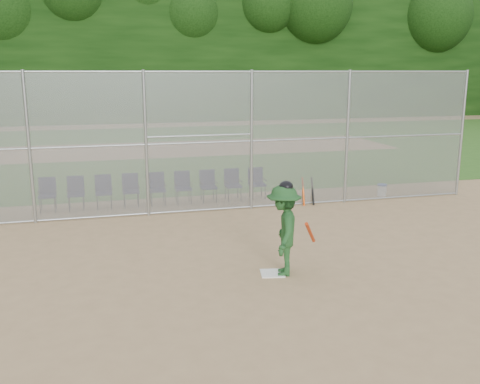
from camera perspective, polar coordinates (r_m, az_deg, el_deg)
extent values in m
plane|color=tan|center=(10.96, 3.37, -8.43)|extent=(100.00, 100.00, 0.00)
plane|color=#2D5D1C|center=(28.16, -8.09, 4.57)|extent=(100.00, 100.00, 0.00)
plane|color=tan|center=(28.16, -8.09, 4.58)|extent=(24.00, 24.00, 0.00)
cube|color=gray|center=(15.17, -2.42, 5.34)|extent=(16.00, 0.02, 4.00)
cylinder|color=#9EA3A8|center=(18.59, 22.56, 5.75)|extent=(0.09, 0.09, 4.00)
cylinder|color=#9EA3A8|center=(15.05, -2.49, 12.72)|extent=(16.00, 0.05, 0.05)
cube|color=black|center=(44.84, -11.00, 14.51)|extent=(80.00, 5.00, 11.00)
cube|color=white|center=(10.82, 3.48, -8.65)|extent=(0.55, 0.55, 0.02)
imported|color=#1F4E22|center=(10.54, 4.65, -4.08)|extent=(1.03, 1.33, 1.82)
ellipsoid|color=black|center=(10.32, 4.74, 0.60)|extent=(0.27, 0.30, 0.23)
cylinder|color=red|center=(10.31, 7.50, -4.31)|extent=(0.46, 0.61, 0.58)
cylinder|color=white|center=(17.93, 14.89, 0.14)|extent=(0.29, 0.29, 0.34)
cylinder|color=#2948B2|center=(17.89, 14.92, 0.74)|extent=(0.31, 0.31, 0.04)
cylinder|color=#D84C14|center=(16.21, 6.76, 0.06)|extent=(0.06, 0.28, 0.84)
cylinder|color=black|center=(16.32, 7.74, 0.11)|extent=(0.06, 0.30, 0.83)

